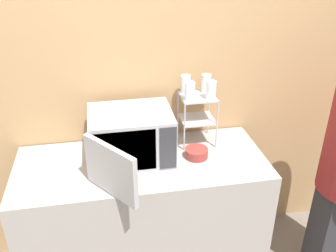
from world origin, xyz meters
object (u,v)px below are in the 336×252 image
Objects in this scene: microwave at (130,137)px; dish_rack at (197,109)px; bowl at (196,153)px; glass_front_right at (211,90)px; glass_back_left at (185,84)px; glass_back_right at (206,83)px; glass_front_left at (190,91)px.

dish_rack is (0.45, 0.13, 0.08)m from microwave.
dish_rack is 2.30× the size of bowl.
glass_back_left is at bearing 136.26° from glass_front_right.
glass_front_right is 0.18m from glass_back_left.
glass_back_right is at bearing -3.22° from glass_back_left.
microwave is 0.46m from glass_front_left.
glass_front_left is 1.00× the size of glass_back_left.
microwave is at bearing -159.77° from glass_back_right.
glass_back_left is at bearing 89.84° from glass_front_left.
glass_front_left and glass_back_left have the same top height.
dish_rack is 2.85× the size of glass_front_right.
glass_front_right reaches higher than microwave.
microwave is at bearing -163.44° from dish_rack.
glass_front_right is 1.00× the size of glass_back_left.
bowl is at bearing -115.10° from glass_back_right.
glass_back_right is 1.00× the size of glass_back_left.
bowl is (0.02, -0.26, -0.36)m from glass_back_left.
dish_rack is 2.85× the size of glass_front_left.
microwave is 0.60m from glass_back_right.
glass_front_left is 0.13m from glass_front_right.
dish_rack is 2.85× the size of glass_back_left.
glass_front_left is 0.39m from bowl.
glass_back_left is (-0.13, 0.13, 0.00)m from glass_front_right.
microwave is 6.09× the size of glass_back_left.
glass_front_left is 0.81× the size of bowl.
glass_back_left is 0.45m from bowl.
glass_back_right is 0.81× the size of bowl.
glass_back_right is at bearing 88.80° from glass_front_right.
microwave is 6.09× the size of glass_back_right.
glass_back_right reaches higher than microwave.
glass_back_right is 0.12m from glass_front_right.
glass_front_left reaches higher than microwave.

